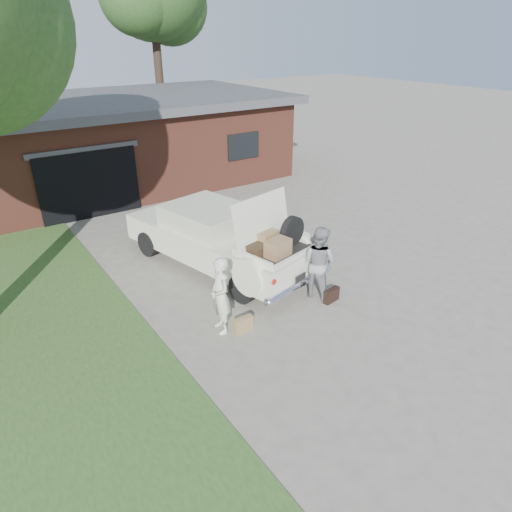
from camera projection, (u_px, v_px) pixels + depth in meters
ground at (271, 310)px, 10.21m from camera, size 90.00×90.00×0.00m
house at (123, 139)px, 18.43m from camera, size 12.80×7.80×3.30m
sedan at (219, 237)px, 11.84m from camera, size 3.26×5.78×2.25m
woman_left at (221, 296)px, 9.17m from camera, size 0.48×0.66×1.66m
woman_right at (318, 262)px, 10.39m from camera, size 0.89×1.01×1.74m
suitcase_left at (243, 325)px, 9.40m from camera, size 0.43×0.14×0.33m
suitcase_right at (332, 295)px, 10.46m from camera, size 0.44×0.20×0.33m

